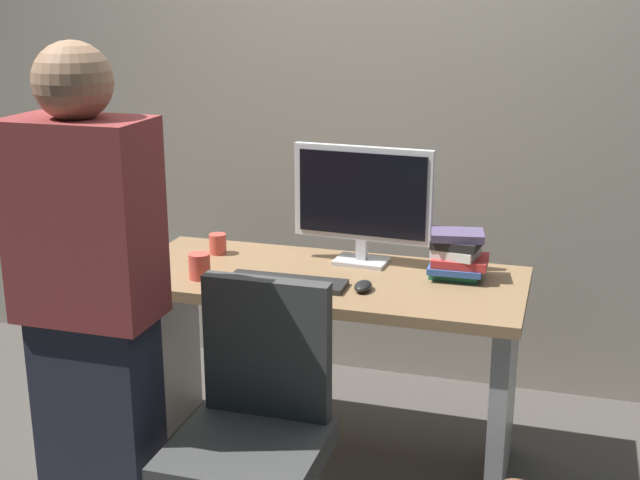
% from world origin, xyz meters
% --- Properties ---
extents(ground_plane, '(9.00, 9.00, 0.00)m').
position_xyz_m(ground_plane, '(0.00, 0.00, 0.00)').
color(ground_plane, '#4C4742').
extents(wall_back, '(6.40, 0.10, 3.00)m').
position_xyz_m(wall_back, '(0.00, 0.88, 1.50)').
color(wall_back, '#9E9384').
rests_on(wall_back, ground).
extents(desk, '(1.47, 0.64, 0.75)m').
position_xyz_m(desk, '(0.00, 0.00, 0.52)').
color(desk, '#93704C').
rests_on(desk, ground).
extents(office_chair, '(0.52, 0.52, 0.94)m').
position_xyz_m(office_chair, '(0.00, -0.75, 0.43)').
color(office_chair, black).
rests_on(office_chair, ground).
extents(person_at_desk, '(0.40, 0.24, 1.64)m').
position_xyz_m(person_at_desk, '(-0.46, -0.83, 0.84)').
color(person_at_desk, '#262838').
rests_on(person_at_desk, ground).
extents(monitor, '(0.54, 0.15, 0.46)m').
position_xyz_m(monitor, '(0.10, 0.18, 1.01)').
color(monitor, silver).
rests_on(monitor, desk).
extents(keyboard, '(0.43, 0.14, 0.02)m').
position_xyz_m(keyboard, '(-0.10, -0.14, 0.76)').
color(keyboard, '#262626').
rests_on(keyboard, desk).
extents(mouse, '(0.06, 0.10, 0.03)m').
position_xyz_m(mouse, '(0.18, -0.12, 0.77)').
color(mouse, black).
rests_on(mouse, desk).
extents(cup_near_keyboard, '(0.08, 0.08, 0.09)m').
position_xyz_m(cup_near_keyboard, '(-0.42, -0.17, 0.80)').
color(cup_near_keyboard, '#D84C3F').
rests_on(cup_near_keyboard, desk).
extents(cup_by_monitor, '(0.07, 0.07, 0.08)m').
position_xyz_m(cup_by_monitor, '(-0.48, 0.14, 0.79)').
color(cup_by_monitor, '#D84C3F').
rests_on(cup_by_monitor, desk).
extents(book_stack, '(0.22, 0.17, 0.18)m').
position_xyz_m(book_stack, '(0.47, 0.11, 0.84)').
color(book_stack, '#338C59').
rests_on(book_stack, desk).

